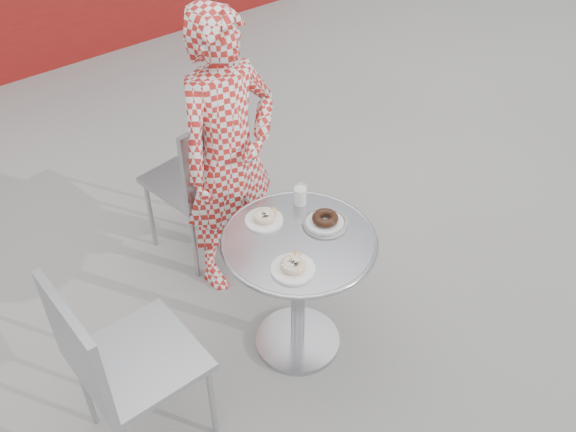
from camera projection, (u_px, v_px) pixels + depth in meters
ground at (286, 342)px, 3.27m from camera, size 60.00×60.00×0.00m
bistro_table at (299, 267)px, 2.93m from camera, size 0.70×0.70×0.71m
chair_far at (199, 207)px, 3.65m from camera, size 0.51×0.51×0.94m
chair_left at (143, 390)px, 2.71m from camera, size 0.47×0.46×0.97m
seated_person at (229, 157)px, 3.19m from camera, size 0.60×0.42×1.55m
plate_far at (265, 218)px, 2.90m from camera, size 0.17×0.17×0.05m
plate_near at (293, 266)px, 2.66m from camera, size 0.19×0.19×0.05m
plate_checker at (325, 221)px, 2.89m from camera, size 0.21×0.21×0.05m
milk_cup at (300, 195)px, 2.98m from camera, size 0.07×0.07×0.10m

